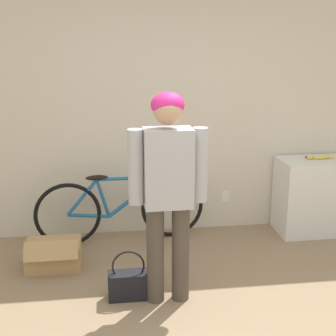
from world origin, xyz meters
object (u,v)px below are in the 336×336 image
Objects in this scene: person at (168,181)px; cardboard_box at (54,255)px; handbag at (129,284)px; bicycle at (121,208)px; banana at (320,157)px.

person is 3.37× the size of cardboard_box.
person reaches higher than cardboard_box.
cardboard_box is at bearing 136.68° from handbag.
handbag is (0.01, -1.13, -0.23)m from bicycle.
bicycle is 0.85m from cardboard_box.
banana is (1.77, 1.19, -0.17)m from person.
banana is 0.78× the size of handbag.
person is 5.15× the size of banana.
banana reaches higher than bicycle.
person is at bearing -146.11° from banana.
bicycle is 1.15m from handbag.
banana is at bearing 10.69° from cardboard_box.
person is 0.96× the size of bicycle.
person is at bearing -10.49° from handbag.
banana reaches higher than cardboard_box.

